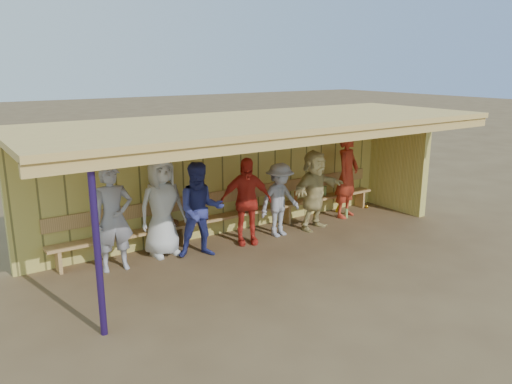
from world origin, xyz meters
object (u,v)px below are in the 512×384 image
at_px(player_b, 162,207).
at_px(player_g, 347,175).
at_px(player_e, 280,200).
at_px(bench, 236,209).
at_px(player_f, 314,190).
at_px(player_c, 201,210).
at_px(player_a, 113,218).
at_px(player_d, 246,201).

distance_m(player_b, player_g, 4.51).
height_order(player_b, player_e, player_b).
bearing_deg(player_b, bench, 5.48).
distance_m(player_b, player_f, 3.33).
height_order(player_c, player_f, player_c).
relative_size(player_e, bench, 0.20).
height_order(player_c, player_e, player_c).
bearing_deg(player_g, bench, 149.73).
bearing_deg(player_a, bench, 16.55).
bearing_deg(player_e, bench, 129.79).
xyz_separation_m(player_b, player_f, (3.31, -0.40, -0.07)).
bearing_deg(player_f, bench, 141.57).
height_order(player_a, player_d, player_a).
distance_m(player_d, bench, 0.75).
relative_size(player_d, player_f, 1.01).
xyz_separation_m(player_b, player_d, (1.61, -0.35, -0.06)).
relative_size(player_c, player_g, 0.90).
height_order(player_e, bench, player_e).
height_order(player_d, player_e, player_d).
height_order(player_a, player_e, player_a).
height_order(player_b, player_d, player_b).
xyz_separation_m(player_b, bench, (1.77, 0.31, -0.40)).
distance_m(player_c, player_e, 1.88).
height_order(player_f, player_g, player_g).
relative_size(player_b, player_g, 0.94).
bearing_deg(bench, player_g, -9.20).
distance_m(player_b, player_d, 1.65).
bearing_deg(player_c, player_g, 23.82).
bearing_deg(player_g, player_b, 157.17).
relative_size(player_c, player_d, 1.02).
xyz_separation_m(player_b, player_g, (4.51, -0.14, 0.06)).
relative_size(player_f, bench, 0.23).
distance_m(player_f, player_g, 1.24).
xyz_separation_m(player_e, player_f, (0.88, -0.05, 0.10)).
height_order(player_e, player_g, player_g).
bearing_deg(player_e, player_g, 1.09).
relative_size(player_e, player_f, 0.89).
relative_size(player_d, bench, 0.23).
xyz_separation_m(player_a, player_g, (5.48, 0.05, 0.06)).
bearing_deg(player_e, player_f, -7.94).
distance_m(player_a, player_c, 1.55).
relative_size(player_d, player_e, 1.13).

